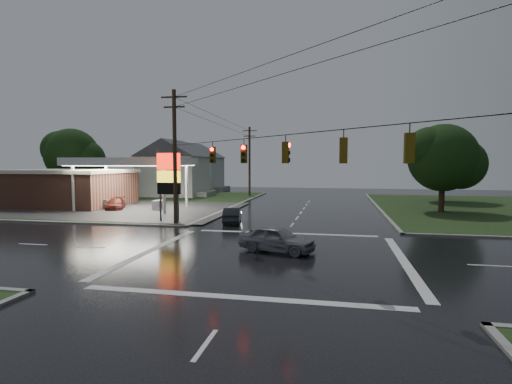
% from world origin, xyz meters
% --- Properties ---
extents(ground, '(120.00, 120.00, 0.00)m').
position_xyz_m(ground, '(0.00, 0.00, 0.00)').
color(ground, black).
rests_on(ground, ground).
extents(grass_nw, '(36.00, 36.00, 0.08)m').
position_xyz_m(grass_nw, '(-26.00, 26.00, 0.04)').
color(grass_nw, '#183116').
rests_on(grass_nw, ground).
extents(gas_station, '(26.20, 18.00, 5.60)m').
position_xyz_m(gas_station, '(-25.68, 19.70, 2.55)').
color(gas_station, '#2D2D2D').
rests_on(gas_station, ground).
extents(pylon_sign, '(2.00, 0.35, 6.00)m').
position_xyz_m(pylon_sign, '(-10.50, 10.50, 4.01)').
color(pylon_sign, '#59595E').
rests_on(pylon_sign, ground).
extents(utility_pole_nw, '(2.20, 0.32, 11.00)m').
position_xyz_m(utility_pole_nw, '(-9.50, 9.50, 5.72)').
color(utility_pole_nw, '#382619').
rests_on(utility_pole_nw, ground).
extents(utility_pole_n, '(2.20, 0.32, 10.50)m').
position_xyz_m(utility_pole_n, '(-9.50, 38.00, 5.47)').
color(utility_pole_n, '#382619').
rests_on(utility_pole_n, ground).
extents(traffic_signals, '(26.87, 26.87, 1.47)m').
position_xyz_m(traffic_signals, '(0.02, -0.02, 6.48)').
color(traffic_signals, black).
rests_on(traffic_signals, ground).
extents(house_near, '(11.05, 8.48, 8.60)m').
position_xyz_m(house_near, '(-20.95, 36.00, 4.41)').
color(house_near, silver).
rests_on(house_near, ground).
extents(house_far, '(11.05, 8.48, 8.60)m').
position_xyz_m(house_far, '(-21.95, 48.00, 4.41)').
color(house_far, silver).
rests_on(house_far, ground).
extents(tree_nw_behind, '(8.93, 7.60, 10.00)m').
position_xyz_m(tree_nw_behind, '(-33.84, 29.99, 6.18)').
color(tree_nw_behind, black).
rests_on(tree_nw_behind, ground).
extents(tree_ne_near, '(7.99, 6.80, 8.98)m').
position_xyz_m(tree_ne_near, '(14.14, 21.99, 5.56)').
color(tree_ne_near, black).
rests_on(tree_ne_near, ground).
extents(tree_ne_far, '(8.46, 7.20, 9.80)m').
position_xyz_m(tree_ne_far, '(17.15, 33.99, 6.18)').
color(tree_ne_far, black).
rests_on(tree_ne_far, ground).
extents(car_north, '(2.10, 4.13, 1.30)m').
position_xyz_m(car_north, '(-5.11, 11.17, 0.65)').
color(car_north, black).
rests_on(car_north, ground).
extents(car_crossing, '(4.69, 2.88, 1.49)m').
position_xyz_m(car_crossing, '(0.24, 0.97, 0.75)').
color(car_crossing, gray).
rests_on(car_crossing, ground).
extents(car_pump, '(3.38, 4.72, 1.27)m').
position_xyz_m(car_pump, '(-19.93, 17.79, 0.63)').
color(car_pump, '#4C1811').
rests_on(car_pump, ground).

